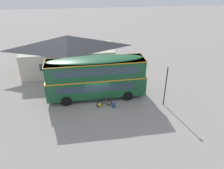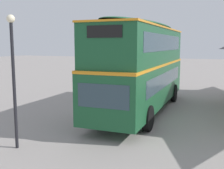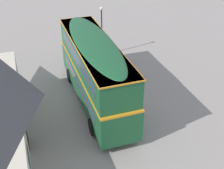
# 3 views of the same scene
# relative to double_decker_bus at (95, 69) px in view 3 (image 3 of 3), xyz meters

# --- Properties ---
(ground_plane) EXTENTS (120.00, 120.00, 0.00)m
(ground_plane) POSITION_rel_double_decker_bus_xyz_m (0.07, -1.15, -2.65)
(ground_plane) COLOR gray
(double_decker_bus) EXTENTS (10.88, 3.00, 4.79)m
(double_decker_bus) POSITION_rel_double_decker_bus_xyz_m (0.00, 0.00, 0.00)
(double_decker_bus) COLOR black
(double_decker_bus) RESTS_ON ground
(touring_bicycle) EXTENTS (1.71, 0.68, 1.02)m
(touring_bicycle) POSITION_rel_double_decker_bus_xyz_m (0.64, -1.95, -2.27)
(touring_bicycle) COLOR black
(touring_bicycle) RESTS_ON ground
(backpack_on_ground) EXTENTS (0.38, 0.37, 0.59)m
(backpack_on_ground) POSITION_rel_double_decker_bus_xyz_m (1.65, -2.26, -2.34)
(backpack_on_ground) COLOR #2D4C7A
(backpack_on_ground) RESTS_ON ground
(water_bottle_green_metal) EXTENTS (0.07, 0.07, 0.24)m
(water_bottle_green_metal) POSITION_rel_double_decker_bus_xyz_m (-0.07, -2.64, -2.53)
(water_bottle_green_metal) COLOR green
(water_bottle_green_metal) RESTS_ON ground
(street_lamp) EXTENTS (0.28, 0.28, 4.63)m
(street_lamp) POSITION_rel_double_decker_bus_xyz_m (7.07, -2.34, 0.21)
(street_lamp) COLOR black
(street_lamp) RESTS_ON ground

